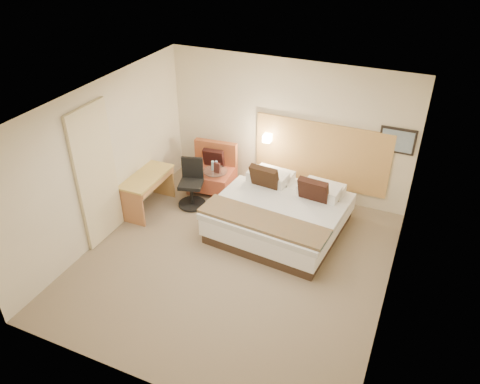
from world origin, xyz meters
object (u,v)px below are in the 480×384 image
at_px(bed, 280,214).
at_px(lounge_chair, 212,172).
at_px(desk, 148,183).
at_px(desk_chair, 192,187).
at_px(side_table, 216,181).

height_order(bed, lounge_chair, bed).
xyz_separation_m(bed, desk, (-2.50, -0.37, 0.23)).
height_order(lounge_chair, desk, lounge_chair).
distance_m(bed, desk_chair, 1.85).
bearing_deg(bed, desk, -171.64).
relative_size(side_table, desk, 0.46).
xyz_separation_m(side_table, desk_chair, (-0.25, -0.52, 0.09)).
distance_m(bed, side_table, 1.71).
bearing_deg(side_table, desk, -132.74).
distance_m(side_table, desk, 1.37).
height_order(bed, desk_chair, bed).
bearing_deg(desk, side_table, 47.26).
bearing_deg(desk_chair, desk, -144.51).
bearing_deg(lounge_chair, side_table, -48.74).
bearing_deg(lounge_chair, desk, -121.85).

